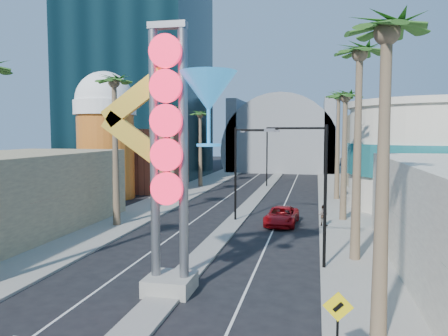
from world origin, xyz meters
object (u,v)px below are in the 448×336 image
Objects in this scene: red_pickup at (282,216)px; pedestrian_a at (394,241)px; neon_sign at (185,138)px; pedestrian_b at (323,215)px.

red_pickup is 3.04× the size of pedestrian_a.
pedestrian_a is at bearing 38.49° from neon_sign.
pedestrian_a is 1.05× the size of pedestrian_b.
neon_sign is 14.92m from pedestrian_a.
red_pickup is at bearing -39.00° from pedestrian_a.
neon_sign is 7.56× the size of pedestrian_b.
pedestrian_b is at bearing -1.64° from red_pickup.
pedestrian_b reaches higher than red_pickup.
pedestrian_a is (7.42, -7.98, 0.28)m from red_pickup.
pedestrian_a reaches higher than pedestrian_b.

